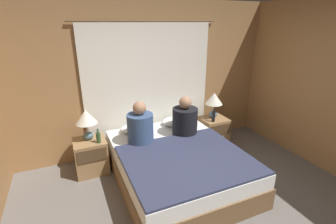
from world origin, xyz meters
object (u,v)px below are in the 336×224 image
(lamp_right, at_px, (214,100))
(pillow_right, at_px, (175,121))
(beer_bottle_on_left_stand, at_px, (98,137))
(nightstand_left, at_px, (91,156))
(beer_bottle_on_right_stand, at_px, (213,117))
(person_left_in_bed, at_px, (140,126))
(bed, at_px, (177,165))
(person_right_in_bed, at_px, (185,119))
(nightstand_right, at_px, (213,131))
(lamp_left, at_px, (86,119))
(pillow_left, at_px, (135,128))

(lamp_right, relative_size, pillow_right, 0.96)
(beer_bottle_on_left_stand, bearing_deg, nightstand_left, 136.45)
(beer_bottle_on_right_stand, bearing_deg, person_left_in_bed, -172.62)
(bed, relative_size, beer_bottle_on_right_stand, 8.76)
(person_right_in_bed, bearing_deg, lamp_right, 24.59)
(nightstand_right, distance_m, pillow_right, 0.79)
(nightstand_left, distance_m, person_left_in_bed, 0.90)
(nightstand_left, xyz_separation_m, nightstand_right, (2.18, 0.00, 0.00))
(bed, relative_size, pillow_right, 4.23)
(lamp_left, xyz_separation_m, pillow_left, (0.73, 0.05, -0.29))
(bed, xyz_separation_m, nightstand_right, (1.09, 0.71, 0.02))
(person_left_in_bed, relative_size, person_right_in_bed, 1.03)
(nightstand_right, bearing_deg, nightstand_left, 180.00)
(bed, xyz_separation_m, nightstand_left, (-1.09, 0.71, 0.02))
(person_left_in_bed, bearing_deg, lamp_left, 153.65)
(beer_bottle_on_left_stand, height_order, beer_bottle_on_right_stand, beer_bottle_on_right_stand)
(pillow_left, xyz_separation_m, person_left_in_bed, (-0.03, -0.40, 0.19))
(pillow_right, height_order, person_left_in_bed, person_left_in_bed)
(person_left_in_bed, bearing_deg, lamp_right, 13.16)
(beer_bottle_on_right_stand, bearing_deg, nightstand_left, 176.79)
(nightstand_right, bearing_deg, pillow_left, 176.03)
(nightstand_left, xyz_separation_m, beer_bottle_on_left_stand, (0.12, -0.12, 0.34))
(nightstand_right, xyz_separation_m, lamp_left, (-2.18, 0.05, 0.58))
(nightstand_right, distance_m, beer_bottle_on_left_stand, 2.09)
(nightstand_right, bearing_deg, lamp_right, 90.00)
(bed, distance_m, pillow_left, 0.94)
(nightstand_right, distance_m, person_left_in_bed, 1.58)
(nightstand_left, height_order, pillow_right, pillow_right)
(lamp_right, relative_size, person_left_in_bed, 0.74)
(lamp_right, bearing_deg, bed, -145.14)
(lamp_left, bearing_deg, beer_bottle_on_right_stand, -4.62)
(bed, height_order, nightstand_right, nightstand_right)
(pillow_left, bearing_deg, pillow_right, 0.00)
(nightstand_right, relative_size, person_right_in_bed, 0.85)
(nightstand_right, height_order, lamp_left, lamp_left)
(nightstand_right, relative_size, pillow_left, 1.07)
(lamp_left, height_order, pillow_right, lamp_left)
(nightstand_left, distance_m, nightstand_right, 2.18)
(nightstand_left, relative_size, nightstand_right, 1.00)
(bed, bearing_deg, nightstand_right, 33.00)
(bed, height_order, pillow_left, pillow_left)
(nightstand_left, xyz_separation_m, person_right_in_bed, (1.42, -0.29, 0.47))
(pillow_left, xyz_separation_m, beer_bottle_on_right_stand, (1.35, -0.22, 0.06))
(lamp_right, bearing_deg, pillow_right, 176.13)
(pillow_left, bearing_deg, person_left_in_bed, -94.42)
(pillow_left, relative_size, beer_bottle_on_right_stand, 2.07)
(lamp_left, bearing_deg, pillow_left, 3.87)
(pillow_right, relative_size, person_right_in_bed, 0.79)
(nightstand_right, distance_m, person_right_in_bed, 0.94)
(nightstand_left, bearing_deg, lamp_left, 90.00)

